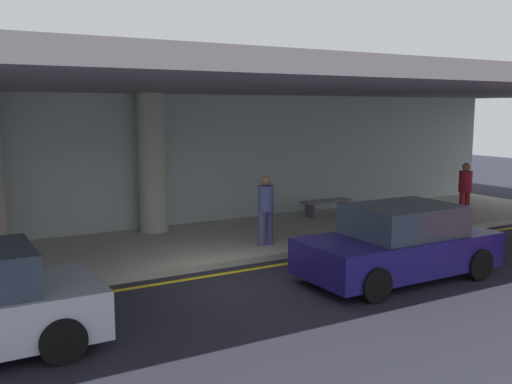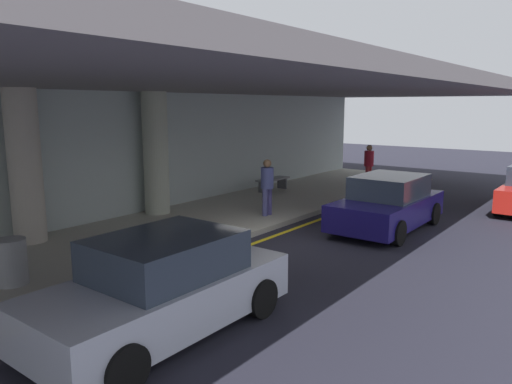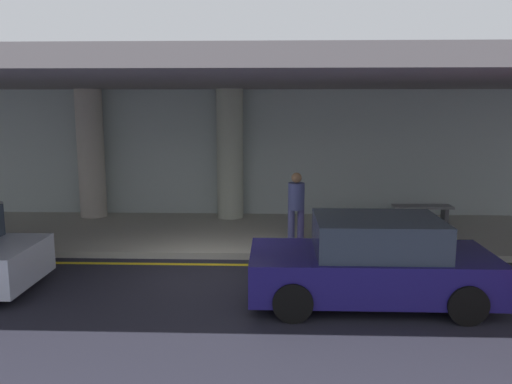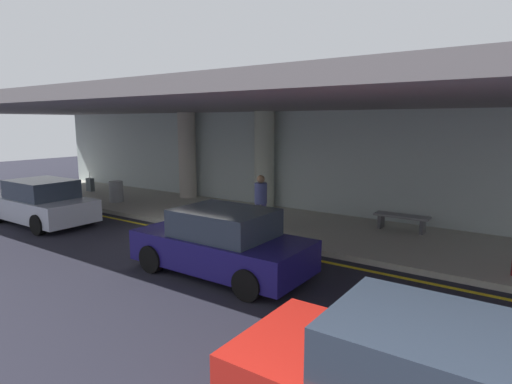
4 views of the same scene
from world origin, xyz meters
name	(u,v)px [view 4 (image 4 of 4)]	position (x,y,z in m)	size (l,w,h in m)	color
ground_plane	(176,239)	(0.00, 0.00, 0.00)	(60.00, 60.00, 0.00)	#22222D
sidewalk	(239,217)	(0.00, 3.10, 0.07)	(26.00, 4.20, 0.15)	#AFAC9D
lane_stripe_yellow	(190,234)	(0.00, 0.63, 0.00)	(26.00, 0.14, 0.01)	yellow
support_column_far_left	(187,155)	(-4.00, 4.71, 1.97)	(0.75, 0.75, 3.65)	#B5AB9D
support_column_left_mid	(264,160)	(0.00, 4.71, 1.97)	(0.75, 0.75, 3.65)	#ACB09D
ceiling_overhang	(229,105)	(0.00, 2.60, 3.95)	(28.00, 13.20, 0.30)	slate
terminal_back_wall	(273,161)	(0.00, 5.35, 1.90)	(26.00, 0.30, 3.80)	#AFBCB9
car_navy	(222,243)	(2.94, -1.42, 0.71)	(4.10, 1.92, 1.50)	navy
car_silver	(42,203)	(-5.06, -1.21, 0.71)	(4.10, 1.92, 1.50)	#AFB5C6
person_waiting_for_ride	(261,199)	(1.77, 1.86, 1.11)	(0.38, 0.38, 1.68)	#4E508D
suitcase_upright_primary	(90,185)	(-8.93, 3.21, 0.46)	(0.36, 0.22, 0.90)	#566065
bench_metal	(402,219)	(5.34, 4.19, 0.50)	(1.60, 0.50, 0.48)	slate
trash_bin_steel	(116,191)	(-5.66, 2.22, 0.57)	(0.56, 0.56, 0.85)	gray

